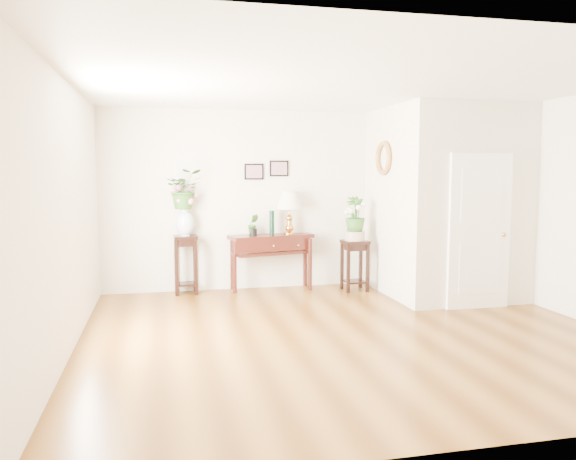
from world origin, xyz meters
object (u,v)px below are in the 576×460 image
object	(u,v)px
table_lamp	(289,212)
plant_stand_b	(355,265)
plant_stand_a	(186,265)
console_table	(271,262)

from	to	relation	value
table_lamp	plant_stand_b	bearing A→B (deg)	-19.78
table_lamp	plant_stand_a	xyz separation A→B (m)	(-1.61, 0.00, -0.78)
plant_stand_a	plant_stand_b	size ratio (longest dim) A/B	1.12
console_table	plant_stand_b	world-z (taller)	console_table
table_lamp	plant_stand_a	bearing A→B (deg)	180.00
console_table	plant_stand_b	bearing A→B (deg)	-27.45
table_lamp	plant_stand_b	world-z (taller)	table_lamp
plant_stand_a	plant_stand_b	world-z (taller)	plant_stand_a
plant_stand_a	plant_stand_b	distance (m)	2.60
console_table	table_lamp	bearing A→B (deg)	-12.03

